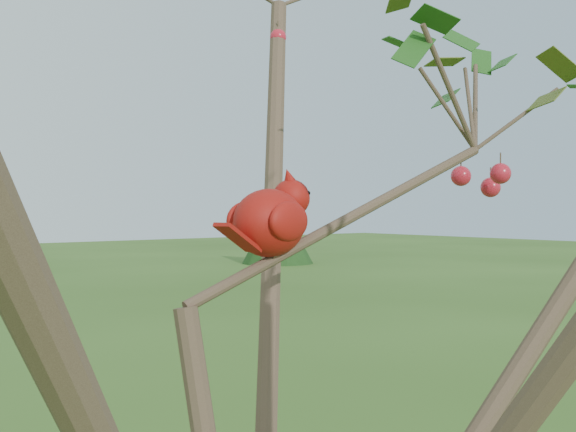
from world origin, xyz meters
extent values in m
sphere|color=red|center=(0.51, 0.60, 2.51)|extent=(0.04, 0.04, 0.04)
sphere|color=red|center=(0.60, 0.03, 2.16)|extent=(0.04, 0.04, 0.04)
sphere|color=red|center=(0.64, 0.08, 2.13)|extent=(0.04, 0.04, 0.04)
sphere|color=red|center=(0.58, 0.11, 2.15)|extent=(0.04, 0.04, 0.04)
ellipsoid|color=#A2140D|center=(0.09, 0.09, 2.07)|extent=(0.15, 0.13, 0.10)
sphere|color=#A2140D|center=(0.15, 0.10, 2.11)|extent=(0.07, 0.07, 0.06)
cone|color=#A2140D|center=(0.14, 0.10, 2.14)|extent=(0.05, 0.04, 0.05)
cone|color=#D85914|center=(0.18, 0.11, 2.10)|extent=(0.03, 0.03, 0.02)
ellipsoid|color=black|center=(0.17, 0.11, 2.10)|extent=(0.02, 0.04, 0.03)
cube|color=#A2140D|center=(0.02, 0.07, 2.05)|extent=(0.08, 0.05, 0.05)
ellipsoid|color=#A2140D|center=(0.08, 0.13, 2.07)|extent=(0.10, 0.05, 0.06)
ellipsoid|color=#A2140D|center=(0.10, 0.05, 2.07)|extent=(0.10, 0.05, 0.06)
cylinder|color=#3E2D21|center=(15.70, 20.08, 1.13)|extent=(0.34, 0.34, 2.26)
cone|color=#183412|center=(15.70, 20.08, 1.22)|extent=(2.64, 2.64, 2.45)
camera|label=1|loc=(-0.58, -0.79, 2.09)|focal=45.00mm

